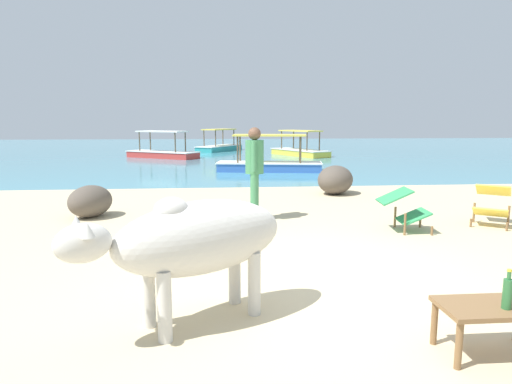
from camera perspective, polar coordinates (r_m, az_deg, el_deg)
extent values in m
cube|color=#CCB78E|center=(5.05, 7.09, -11.28)|extent=(18.00, 14.00, 0.04)
cube|color=teal|center=(26.70, -2.88, 5.22)|extent=(60.00, 36.00, 0.03)
cylinder|color=beige|center=(3.69, -11.57, -14.12)|extent=(0.12, 0.12, 0.58)
cylinder|color=beige|center=(3.96, -13.54, -12.51)|extent=(0.12, 0.12, 0.58)
cylinder|color=beige|center=(4.08, -0.22, -11.58)|extent=(0.12, 0.12, 0.58)
cylinder|color=beige|center=(4.33, -2.74, -10.35)|extent=(0.12, 0.12, 0.58)
ellipsoid|color=beige|center=(3.85, -6.89, -5.71)|extent=(1.65, 1.31, 0.63)
ellipsoid|color=beige|center=(3.48, -21.18, -6.09)|extent=(0.49, 0.43, 0.29)
cone|color=beige|center=(3.31, -20.65, -4.57)|extent=(0.14, 0.14, 0.10)
cone|color=beige|center=(3.59, -21.89, -3.62)|extent=(0.14, 0.14, 0.10)
ellipsoid|color=beige|center=(3.67, -10.73, -2.26)|extent=(0.38, 0.37, 0.21)
cube|color=brown|center=(3.83, 27.83, -12.84)|extent=(0.76, 0.44, 0.04)
cylinder|color=brown|center=(3.88, 21.75, -15.20)|extent=(0.05, 0.05, 0.35)
cylinder|color=brown|center=(3.60, 24.41, -17.37)|extent=(0.05, 0.05, 0.35)
cylinder|color=#2D6B38|center=(3.76, 29.36, -11.27)|extent=(0.07, 0.07, 0.22)
cylinder|color=#2D6B38|center=(3.72, 29.53, -9.23)|extent=(0.03, 0.03, 0.06)
cylinder|color=yellow|center=(3.71, 29.57, -8.67)|extent=(0.03, 0.03, 0.02)
cylinder|color=brown|center=(7.83, 20.17, -3.74)|extent=(0.04, 0.04, 0.14)
cylinder|color=brown|center=(7.36, 21.49, -4.62)|extent=(0.04, 0.04, 0.14)
cylinder|color=brown|center=(7.68, 17.29, -3.07)|extent=(0.04, 0.04, 0.34)
cylinder|color=brown|center=(7.20, 18.44, -3.93)|extent=(0.04, 0.04, 0.34)
cube|color=#339356|center=(7.49, 19.39, -2.94)|extent=(0.48, 0.56, 0.21)
cube|color=#339356|center=(7.34, 17.20, -0.47)|extent=(0.52, 0.57, 0.23)
cylinder|color=brown|center=(8.15, 29.32, -3.88)|extent=(0.04, 0.04, 0.14)
cylinder|color=brown|center=(8.18, 25.68, -3.56)|extent=(0.04, 0.04, 0.14)
cylinder|color=brown|center=(8.53, 29.48, -2.66)|extent=(0.04, 0.04, 0.34)
cylinder|color=brown|center=(8.56, 26.00, -2.37)|extent=(0.04, 0.04, 0.34)
cube|color=#EFD14C|center=(8.33, 27.68, -2.30)|extent=(0.67, 0.66, 0.21)
cube|color=#EFD14C|center=(8.59, 27.98, 0.20)|extent=(0.69, 0.68, 0.23)
cylinder|color=#428956|center=(7.97, -0.15, -0.48)|extent=(0.14, 0.14, 0.82)
cylinder|color=#428956|center=(7.79, -0.22, -0.70)|extent=(0.14, 0.14, 0.82)
cylinder|color=#428956|center=(7.79, -0.19, 4.49)|extent=(0.32, 0.32, 0.58)
cylinder|color=#428956|center=(8.00, -0.11, 4.82)|extent=(0.09, 0.09, 0.52)
cylinder|color=#428956|center=(7.58, -0.27, 4.59)|extent=(0.09, 0.09, 0.52)
sphere|color=brown|center=(7.77, -0.19, 7.43)|extent=(0.22, 0.22, 0.22)
ellipsoid|color=brown|center=(8.64, -20.35, -1.11)|extent=(0.99, 1.09, 0.58)
ellipsoid|color=brown|center=(10.82, 10.06, 1.54)|extent=(1.24, 1.29, 0.68)
cube|color=#C63833|center=(22.07, -11.80, 4.65)|extent=(3.62, 2.89, 0.28)
cube|color=white|center=(22.06, -11.81, 5.06)|extent=(3.71, 2.97, 0.04)
cylinder|color=brown|center=(22.45, -14.61, 6.19)|extent=(0.06, 0.06, 0.95)
cylinder|color=brown|center=(23.02, -13.31, 6.31)|extent=(0.06, 0.06, 0.95)
cylinder|color=brown|center=(21.05, -10.25, 6.17)|extent=(0.06, 0.06, 0.95)
cylinder|color=brown|center=(21.66, -8.99, 6.28)|extent=(0.06, 0.06, 0.95)
cube|color=silver|center=(22.01, -11.89, 7.56)|extent=(2.62, 2.16, 0.06)
cube|color=#3866B7|center=(15.83, 1.71, 3.18)|extent=(3.73, 1.67, 0.28)
cube|color=white|center=(15.82, 1.71, 3.76)|extent=(3.81, 1.73, 0.04)
cylinder|color=brown|center=(16.16, 5.63, 5.45)|extent=(0.06, 0.06, 0.95)
cylinder|color=brown|center=(15.39, 5.69, 5.27)|extent=(0.06, 0.06, 0.95)
cylinder|color=brown|center=(16.25, -2.05, 5.51)|extent=(0.06, 0.06, 0.95)
cylinder|color=brown|center=(15.48, -2.36, 5.33)|extent=(0.06, 0.06, 0.95)
cube|color=#EFD14C|center=(15.76, 1.73, 7.24)|extent=(2.64, 1.33, 0.06)
cube|color=teal|center=(26.75, -4.67, 5.54)|extent=(2.80, 3.65, 0.28)
cube|color=white|center=(26.74, -4.67, 5.89)|extent=(2.88, 3.74, 0.04)
cylinder|color=brown|center=(25.60, -5.18, 6.76)|extent=(0.06, 0.06, 0.95)
cylinder|color=brown|center=(26.00, -6.64, 6.77)|extent=(0.06, 0.06, 0.95)
cylinder|color=brown|center=(27.47, -2.83, 6.94)|extent=(0.06, 0.06, 0.95)
cylinder|color=brown|center=(27.84, -4.23, 6.95)|extent=(0.06, 0.06, 0.95)
cube|color=#EFD14C|center=(26.70, -4.70, 7.94)|extent=(2.10, 2.64, 0.06)
cube|color=gold|center=(23.00, 5.59, 4.97)|extent=(2.58, 3.72, 0.28)
cube|color=white|center=(22.98, 5.60, 5.36)|extent=(2.66, 3.80, 0.04)
cylinder|color=brown|center=(22.35, 8.08, 6.38)|extent=(0.06, 0.06, 0.95)
cylinder|color=brown|center=(21.87, 6.51, 6.36)|extent=(0.06, 0.06, 0.95)
cylinder|color=brown|center=(24.06, 4.80, 6.62)|extent=(0.06, 0.06, 0.95)
cylinder|color=brown|center=(23.61, 3.28, 6.59)|extent=(0.06, 0.06, 0.95)
cube|color=#EFD14C|center=(22.94, 5.63, 7.76)|extent=(1.95, 2.67, 0.06)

